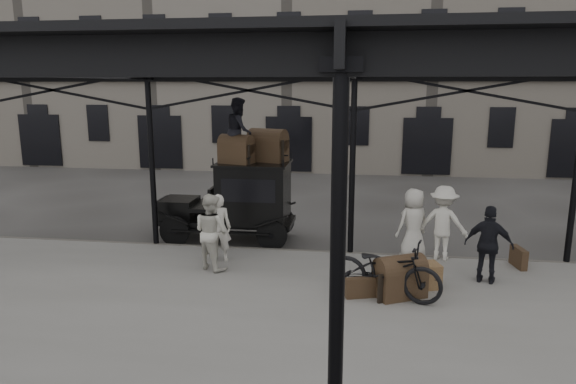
{
  "coord_description": "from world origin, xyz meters",
  "views": [
    {
      "loc": [
        0.17,
        -10.13,
        4.2
      ],
      "look_at": [
        -1.49,
        1.6,
        1.7
      ],
      "focal_mm": 32.0,
      "sensor_mm": 36.0,
      "label": 1
    }
  ],
  "objects_px": {
    "taxi": "(242,198)",
    "bicycle": "(385,269)",
    "porter_left": "(219,228)",
    "steamer_trunk_platform": "(400,279)",
    "porter_official": "(489,245)",
    "steamer_trunk_roof_near": "(236,151)"
  },
  "relations": [
    {
      "from": "taxi",
      "to": "bicycle",
      "type": "distance_m",
      "value": 5.22
    },
    {
      "from": "porter_left",
      "to": "steamer_trunk_platform",
      "type": "distance_m",
      "value": 4.32
    },
    {
      "from": "porter_official",
      "to": "bicycle",
      "type": "distance_m",
      "value": 2.42
    },
    {
      "from": "porter_official",
      "to": "steamer_trunk_roof_near",
      "type": "relative_size",
      "value": 1.92
    },
    {
      "from": "taxi",
      "to": "porter_official",
      "type": "distance_m",
      "value": 6.34
    },
    {
      "from": "porter_left",
      "to": "porter_official",
      "type": "distance_m",
      "value": 5.89
    },
    {
      "from": "taxi",
      "to": "steamer_trunk_roof_near",
      "type": "distance_m",
      "value": 1.31
    },
    {
      "from": "steamer_trunk_roof_near",
      "to": "steamer_trunk_platform",
      "type": "height_order",
      "value": "steamer_trunk_roof_near"
    },
    {
      "from": "porter_official",
      "to": "steamer_trunk_platform",
      "type": "height_order",
      "value": "porter_official"
    },
    {
      "from": "porter_left",
      "to": "bicycle",
      "type": "bearing_deg",
      "value": 148.24
    },
    {
      "from": "porter_official",
      "to": "steamer_trunk_platform",
      "type": "bearing_deg",
      "value": 46.19
    },
    {
      "from": "taxi",
      "to": "porter_left",
      "type": "bearing_deg",
      "value": -92.47
    },
    {
      "from": "taxi",
      "to": "bicycle",
      "type": "relative_size",
      "value": 1.66
    },
    {
      "from": "porter_official",
      "to": "porter_left",
      "type": "bearing_deg",
      "value": 13.01
    },
    {
      "from": "taxi",
      "to": "steamer_trunk_roof_near",
      "type": "relative_size",
      "value": 4.3
    },
    {
      "from": "taxi",
      "to": "steamer_trunk_platform",
      "type": "distance_m",
      "value": 5.37
    },
    {
      "from": "porter_official",
      "to": "bicycle",
      "type": "relative_size",
      "value": 0.75
    },
    {
      "from": "porter_left",
      "to": "taxi",
      "type": "bearing_deg",
      "value": -100.52
    },
    {
      "from": "porter_left",
      "to": "steamer_trunk_platform",
      "type": "relative_size",
      "value": 1.7
    },
    {
      "from": "taxi",
      "to": "porter_left",
      "type": "xyz_separation_m",
      "value": [
        -0.09,
        -2.08,
        -0.26
      ]
    },
    {
      "from": "steamer_trunk_roof_near",
      "to": "steamer_trunk_platform",
      "type": "distance_m",
      "value": 5.59
    },
    {
      "from": "porter_official",
      "to": "bicycle",
      "type": "xyz_separation_m",
      "value": [
        -2.15,
        -1.1,
        -0.24
      ]
    }
  ]
}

